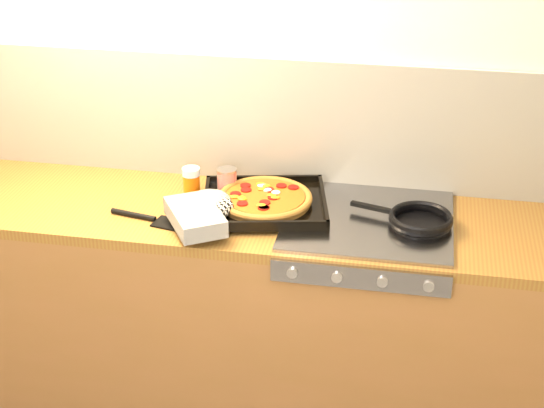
% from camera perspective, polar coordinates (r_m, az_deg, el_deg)
% --- Properties ---
extents(room_shell, '(3.20, 3.20, 3.20)m').
position_cam_1_polar(room_shell, '(3.23, -0.73, 5.73)').
color(room_shell, white).
rests_on(room_shell, ground).
extents(counter_run, '(3.20, 0.62, 0.90)m').
position_cam_1_polar(counter_run, '(3.30, -1.65, -7.47)').
color(counter_run, brown).
rests_on(counter_run, ground).
extents(stovetop, '(0.60, 0.56, 0.02)m').
position_cam_1_polar(stovetop, '(3.02, 6.62, -1.15)').
color(stovetop, gray).
rests_on(stovetop, counter_run).
extents(pizza_on_tray, '(0.60, 0.60, 0.08)m').
position_cam_1_polar(pizza_on_tray, '(3.03, -1.81, 0.04)').
color(pizza_on_tray, black).
rests_on(pizza_on_tray, stovetop).
extents(frying_pan, '(0.40, 0.28, 0.04)m').
position_cam_1_polar(frying_pan, '(2.98, 10.05, -1.08)').
color(frying_pan, black).
rests_on(frying_pan, stovetop).
extents(tomato_can, '(0.10, 0.10, 0.11)m').
position_cam_1_polar(tomato_can, '(3.18, -3.10, 1.51)').
color(tomato_can, '#990D0C').
rests_on(tomato_can, counter_run).
extents(juice_glass, '(0.08, 0.08, 0.11)m').
position_cam_1_polar(juice_glass, '(3.19, -5.54, 1.55)').
color(juice_glass, orange).
rests_on(juice_glass, counter_run).
extents(wooden_spoon, '(0.30, 0.05, 0.02)m').
position_cam_1_polar(wooden_spoon, '(3.25, 0.24, 1.23)').
color(wooden_spoon, '#A77F47').
rests_on(wooden_spoon, counter_run).
extents(black_spatula, '(0.29, 0.11, 0.02)m').
position_cam_1_polar(black_spatula, '(3.04, -8.51, -0.97)').
color(black_spatula, black).
rests_on(black_spatula, counter_run).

